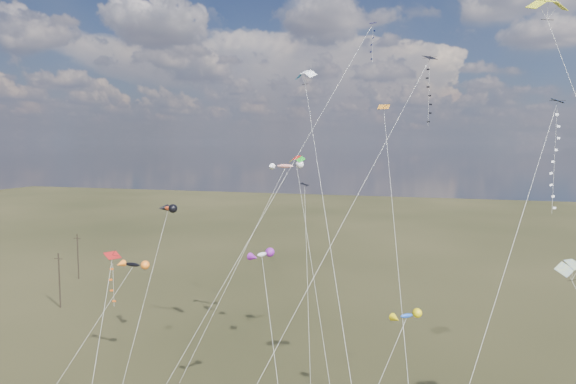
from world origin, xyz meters
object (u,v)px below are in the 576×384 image
(diamond_black_high, at_px, (418,108))
(novelty_black_orange, at_px, (132,265))
(parafoil_yellow, at_px, (549,3))
(utility_pole_near, at_px, (59,280))
(utility_pole_far, at_px, (78,256))

(diamond_black_high, bearing_deg, novelty_black_orange, -177.73)
(parafoil_yellow, bearing_deg, utility_pole_near, 160.53)
(novelty_black_orange, bearing_deg, diamond_black_high, 2.27)
(utility_pole_far, distance_m, diamond_black_high, 68.16)
(parafoil_yellow, height_order, novelty_black_orange, parafoil_yellow)
(utility_pole_near, bearing_deg, utility_pole_far, 119.74)
(diamond_black_high, distance_m, parafoil_yellow, 13.46)
(novelty_black_orange, bearing_deg, utility_pole_near, 146.88)
(parafoil_yellow, bearing_deg, utility_pole_far, 152.53)
(utility_pole_far, height_order, novelty_black_orange, novelty_black_orange)
(parafoil_yellow, relative_size, novelty_black_orange, 2.95)
(utility_pole_near, relative_size, novelty_black_orange, 0.69)
(utility_pole_near, distance_m, utility_pole_far, 16.12)
(parafoil_yellow, distance_m, novelty_black_orange, 44.21)
(utility_pole_near, xyz_separation_m, novelty_black_orange, (21.50, -14.03, 6.94))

